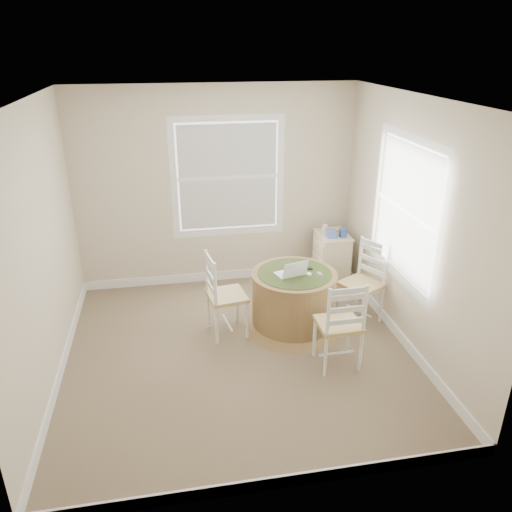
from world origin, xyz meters
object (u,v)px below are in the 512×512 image
object	(u,v)px
laptop	(291,273)
corner_chest	(331,259)
chair_left	(227,295)
chair_right	(361,284)
chair_near	(339,323)
round_table	(294,298)

from	to	relation	value
laptop	corner_chest	bearing A→B (deg)	-144.51
chair_left	chair_right	distance (m)	1.56
chair_near	round_table	bearing A→B (deg)	-73.33
chair_left	corner_chest	distance (m)	1.83
chair_near	laptop	size ratio (longest dim) A/B	2.66
round_table	chair_near	world-z (taller)	chair_near
laptop	corner_chest	size ratio (longest dim) A/B	0.50
laptop	corner_chest	world-z (taller)	laptop
chair_left	chair_near	xyz separation A→B (m)	(1.02, -0.79, 0.00)
chair_near	laptop	world-z (taller)	chair_near
chair_left	corner_chest	bearing A→B (deg)	-66.26
chair_left	laptop	bearing A→B (deg)	-102.32
chair_right	round_table	bearing A→B (deg)	-119.85
chair_left	laptop	xyz separation A→B (m)	(0.71, -0.04, 0.24)
chair_left	round_table	bearing A→B (deg)	-99.07
corner_chest	laptop	bearing A→B (deg)	-128.57
round_table	chair_left	bearing A→B (deg)	172.09
chair_left	laptop	size ratio (longest dim) A/B	2.66
corner_chest	chair_right	bearing A→B (deg)	-88.20
chair_right	corner_chest	size ratio (longest dim) A/B	1.32
chair_right	corner_chest	bearing A→B (deg)	152.37
chair_near	corner_chest	xyz separation A→B (m)	(0.51, 1.78, -0.11)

